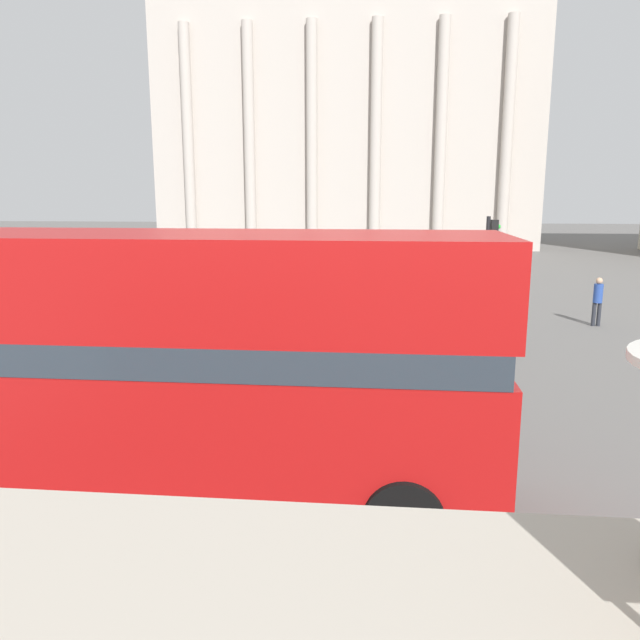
% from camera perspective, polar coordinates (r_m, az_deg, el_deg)
% --- Properties ---
extents(double_decker_bus, '(11.17, 2.68, 4.15)m').
position_cam_1_polar(double_decker_bus, '(9.84, -17.48, -3.07)').
color(double_decker_bus, black).
rests_on(double_decker_bus, ground_plane).
extents(plaza_building_left, '(33.05, 14.49, 21.90)m').
position_cam_1_polar(plaza_building_left, '(59.92, 2.63, 17.49)').
color(plaza_building_left, '#BCB2A8').
rests_on(plaza_building_left, ground_plane).
extents(traffic_light_near, '(0.42, 0.24, 3.28)m').
position_cam_1_polar(traffic_light_near, '(15.08, -15.92, 1.35)').
color(traffic_light_near, black).
rests_on(traffic_light_near, ground_plane).
extents(traffic_light_mid, '(0.42, 0.24, 4.05)m').
position_cam_1_polar(traffic_light_mid, '(19.21, 15.17, 4.91)').
color(traffic_light_mid, black).
rests_on(traffic_light_mid, ground_plane).
extents(traffic_light_far, '(0.42, 0.24, 3.23)m').
position_cam_1_polar(traffic_light_far, '(25.64, 11.51, 5.52)').
color(traffic_light_far, black).
rests_on(traffic_light_far, ground_plane).
extents(pedestrian_grey, '(0.32, 0.32, 1.82)m').
position_cam_1_polar(pedestrian_grey, '(24.68, 6.73, 2.93)').
color(pedestrian_grey, '#282B33').
rests_on(pedestrian_grey, ground_plane).
extents(pedestrian_blue, '(0.32, 0.32, 1.76)m').
position_cam_1_polar(pedestrian_blue, '(24.47, 24.05, 1.84)').
color(pedestrian_blue, '#282B33').
rests_on(pedestrian_blue, ground_plane).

